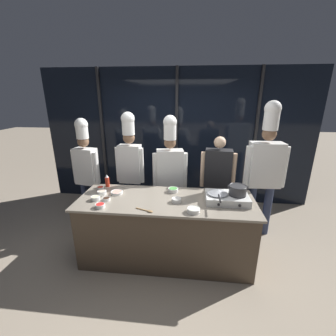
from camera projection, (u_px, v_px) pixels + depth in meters
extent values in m
plane|color=gray|center=(166.00, 256.00, 3.21)|extent=(24.00, 24.00, 0.00)
cube|color=black|center=(177.00, 138.00, 4.57)|extent=(5.42, 0.04, 2.70)
cube|color=#232326|center=(103.00, 137.00, 4.68)|extent=(0.05, 0.05, 2.70)
cube|color=#232326|center=(176.00, 139.00, 4.53)|extent=(0.05, 0.05, 2.70)
cube|color=#232326|center=(255.00, 140.00, 4.37)|extent=(0.05, 0.05, 2.70)
cube|color=#4C3D2D|center=(166.00, 230.00, 3.08)|extent=(2.24, 0.80, 0.86)
cube|color=gray|center=(166.00, 200.00, 2.94)|extent=(2.31, 0.84, 0.03)
cube|color=silver|center=(227.00, 198.00, 2.86)|extent=(0.54, 0.36, 0.10)
cylinder|color=black|center=(217.00, 194.00, 2.86)|extent=(0.21, 0.21, 0.01)
cylinder|color=black|center=(219.00, 205.00, 2.69)|extent=(0.03, 0.01, 0.03)
cylinder|color=black|center=(237.00, 195.00, 2.83)|extent=(0.21, 0.21, 0.01)
cylinder|color=black|center=(240.00, 206.00, 2.67)|extent=(0.03, 0.01, 0.03)
cylinder|color=#ADAFB5|center=(217.00, 193.00, 2.85)|extent=(0.25, 0.25, 0.01)
cone|color=#ADAFB5|center=(218.00, 191.00, 2.85)|extent=(0.26, 0.26, 0.05)
cylinder|color=black|center=(220.00, 198.00, 2.63)|extent=(0.02, 0.20, 0.02)
cylinder|color=#333335|center=(238.00, 190.00, 2.81)|extent=(0.22, 0.22, 0.11)
torus|color=#333335|center=(238.00, 186.00, 2.79)|extent=(0.22, 0.22, 0.01)
torus|color=#333335|center=(228.00, 187.00, 2.81)|extent=(0.01, 0.05, 0.05)
torus|color=#333335|center=(248.00, 188.00, 2.79)|extent=(0.01, 0.05, 0.05)
cylinder|color=red|center=(107.00, 182.00, 3.32)|extent=(0.06, 0.06, 0.15)
cone|color=white|center=(107.00, 176.00, 3.30)|extent=(0.05, 0.05, 0.04)
cylinder|color=white|center=(176.00, 200.00, 2.85)|extent=(0.12, 0.12, 0.05)
torus|color=white|center=(176.00, 198.00, 2.84)|extent=(0.12, 0.12, 0.01)
cylinder|color=white|center=(176.00, 199.00, 2.85)|extent=(0.10, 0.10, 0.03)
cylinder|color=white|center=(173.00, 190.00, 3.16)|extent=(0.14, 0.14, 0.05)
torus|color=white|center=(173.00, 188.00, 3.15)|extent=(0.14, 0.14, 0.01)
cylinder|color=#4C9E47|center=(173.00, 189.00, 3.15)|extent=(0.12, 0.12, 0.03)
cylinder|color=white|center=(117.00, 193.00, 3.10)|extent=(0.16, 0.16, 0.03)
torus|color=white|center=(117.00, 192.00, 3.10)|extent=(0.17, 0.17, 0.01)
cylinder|color=#EAA893|center=(117.00, 192.00, 3.10)|extent=(0.13, 0.13, 0.02)
cylinder|color=white|center=(100.00, 206.00, 2.72)|extent=(0.12, 0.12, 0.04)
torus|color=white|center=(100.00, 204.00, 2.71)|extent=(0.12, 0.12, 0.01)
cylinder|color=red|center=(100.00, 205.00, 2.71)|extent=(0.10, 0.10, 0.02)
cylinder|color=white|center=(194.00, 210.00, 2.61)|extent=(0.15, 0.15, 0.05)
torus|color=white|center=(194.00, 208.00, 2.60)|extent=(0.15, 0.15, 0.01)
cylinder|color=silver|center=(194.00, 209.00, 2.60)|extent=(0.12, 0.12, 0.03)
cylinder|color=white|center=(100.00, 188.00, 3.22)|extent=(0.10, 0.10, 0.05)
torus|color=white|center=(100.00, 187.00, 3.21)|extent=(0.10, 0.10, 0.01)
cylinder|color=#B22D1E|center=(100.00, 188.00, 3.21)|extent=(0.08, 0.08, 0.02)
cylinder|color=white|center=(106.00, 199.00, 2.89)|extent=(0.10, 0.10, 0.04)
torus|color=white|center=(106.00, 198.00, 2.89)|extent=(0.10, 0.10, 0.01)
cylinder|color=#382319|center=(106.00, 199.00, 2.89)|extent=(0.08, 0.08, 0.02)
cylinder|color=white|center=(95.00, 198.00, 2.91)|extent=(0.12, 0.12, 0.05)
torus|color=white|center=(95.00, 197.00, 2.90)|extent=(0.12, 0.12, 0.01)
cylinder|color=beige|center=(95.00, 197.00, 2.90)|extent=(0.10, 0.10, 0.03)
cylinder|color=white|center=(102.00, 193.00, 3.07)|extent=(0.12, 0.12, 0.05)
torus|color=white|center=(102.00, 191.00, 3.06)|extent=(0.12, 0.12, 0.01)
cylinder|color=beige|center=(102.00, 192.00, 3.06)|extent=(0.10, 0.10, 0.03)
cube|color=olive|center=(142.00, 209.00, 2.67)|extent=(0.15, 0.07, 0.01)
ellipsoid|color=olive|center=(150.00, 211.00, 2.62)|extent=(0.09, 0.07, 0.02)
cylinder|color=#2D3856|center=(96.00, 204.00, 3.91)|extent=(0.10, 0.10, 0.75)
cylinder|color=#2D3856|center=(86.00, 202.00, 3.97)|extent=(0.10, 0.10, 0.75)
cube|color=white|center=(86.00, 166.00, 3.73)|extent=(0.40, 0.26, 0.61)
cylinder|color=white|center=(96.00, 169.00, 3.65)|extent=(0.07, 0.07, 0.56)
cylinder|color=white|center=(75.00, 166.00, 3.76)|extent=(0.07, 0.07, 0.56)
sphere|color=brown|center=(83.00, 142.00, 3.60)|extent=(0.18, 0.18, 0.18)
cylinder|color=white|center=(82.00, 132.00, 3.55)|extent=(0.19, 0.19, 0.22)
sphere|color=white|center=(81.00, 125.00, 3.51)|extent=(0.20, 0.20, 0.20)
cylinder|color=#2D3856|center=(138.00, 203.00, 3.93)|extent=(0.09, 0.09, 0.78)
cylinder|color=#2D3856|center=(127.00, 202.00, 3.95)|extent=(0.09, 0.09, 0.78)
cube|color=white|center=(130.00, 164.00, 3.72)|extent=(0.37, 0.20, 0.63)
cylinder|color=white|center=(142.00, 166.00, 3.67)|extent=(0.07, 0.07, 0.58)
cylinder|color=white|center=(118.00, 164.00, 3.72)|extent=(0.07, 0.07, 0.58)
sphere|color=brown|center=(129.00, 138.00, 3.58)|extent=(0.19, 0.19, 0.19)
cylinder|color=white|center=(128.00, 127.00, 3.53)|extent=(0.20, 0.20, 0.25)
sphere|color=white|center=(128.00, 119.00, 3.49)|extent=(0.21, 0.21, 0.21)
cylinder|color=#4C4C51|center=(177.00, 207.00, 3.80)|extent=(0.11, 0.11, 0.76)
cylinder|color=#4C4C51|center=(163.00, 207.00, 3.79)|extent=(0.11, 0.11, 0.76)
cube|color=white|center=(170.00, 169.00, 3.58)|extent=(0.44, 0.28, 0.62)
cylinder|color=white|center=(185.00, 170.00, 3.57)|extent=(0.08, 0.08, 0.57)
cylinder|color=white|center=(155.00, 171.00, 3.55)|extent=(0.08, 0.08, 0.57)
sphere|color=brown|center=(170.00, 143.00, 3.45)|extent=(0.18, 0.18, 0.18)
cylinder|color=white|center=(170.00, 131.00, 3.39)|extent=(0.19, 0.19, 0.27)
sphere|color=white|center=(170.00, 122.00, 3.35)|extent=(0.21, 0.21, 0.21)
cylinder|color=#2D3856|center=(222.00, 208.00, 3.75)|extent=(0.11, 0.11, 0.77)
cylinder|color=#2D3856|center=(208.00, 207.00, 3.80)|extent=(0.11, 0.11, 0.77)
cube|color=#232326|center=(218.00, 169.00, 3.56)|extent=(0.43, 0.26, 0.62)
cylinder|color=beige|center=(233.00, 171.00, 3.49)|extent=(0.08, 0.08, 0.57)
cylinder|color=beige|center=(203.00, 169.00, 3.58)|extent=(0.08, 0.08, 0.57)
sphere|color=beige|center=(220.00, 142.00, 3.43)|extent=(0.18, 0.18, 0.18)
cylinder|color=#2D3856|center=(267.00, 210.00, 3.62)|extent=(0.12, 0.12, 0.84)
cylinder|color=#2D3856|center=(250.00, 210.00, 3.64)|extent=(0.12, 0.12, 0.84)
cube|color=white|center=(265.00, 165.00, 3.39)|extent=(0.49, 0.27, 0.68)
cylinder|color=white|center=(284.00, 167.00, 3.34)|extent=(0.10, 0.10, 0.63)
cylinder|color=white|center=(248.00, 166.00, 3.38)|extent=(0.10, 0.10, 0.63)
sphere|color=brown|center=(269.00, 134.00, 3.24)|extent=(0.20, 0.20, 0.20)
cylinder|color=white|center=(271.00, 120.00, 3.18)|extent=(0.21, 0.21, 0.30)
sphere|color=white|center=(273.00, 109.00, 3.13)|extent=(0.23, 0.23, 0.23)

